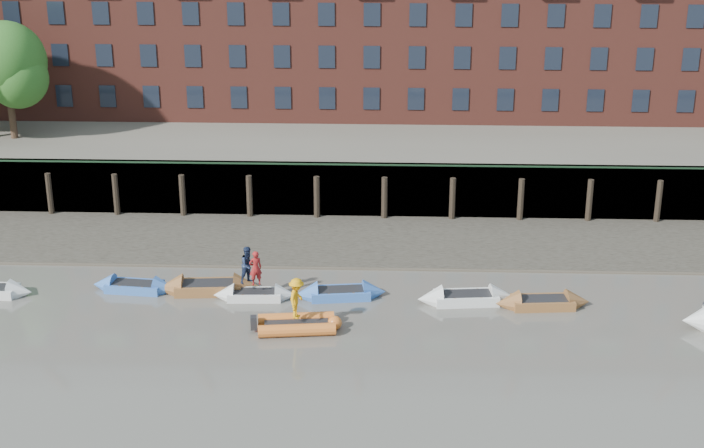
# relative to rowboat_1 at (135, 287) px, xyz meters

# --- Properties ---
(ground) EXTENTS (220.00, 220.00, 0.00)m
(ground) POSITION_rel_rowboat_1_xyz_m (10.21, -10.75, -0.22)
(ground) COLOR #5B5850
(ground) RESTS_ON ground
(foreshore) EXTENTS (110.00, 8.00, 0.50)m
(foreshore) POSITION_rel_rowboat_1_xyz_m (10.21, 7.25, -0.22)
(foreshore) COLOR #3D382F
(foreshore) RESTS_ON ground
(mud_band) EXTENTS (110.00, 1.60, 0.10)m
(mud_band) POSITION_rel_rowboat_1_xyz_m (10.21, 3.85, -0.22)
(mud_band) COLOR #4C4336
(mud_band) RESTS_ON ground
(river_wall) EXTENTS (110.00, 1.23, 3.30)m
(river_wall) POSITION_rel_rowboat_1_xyz_m (10.21, 11.63, 1.38)
(river_wall) COLOR #2D2A26
(river_wall) RESTS_ON ground
(bank_terrace) EXTENTS (110.00, 28.00, 3.20)m
(bank_terrace) POSITION_rel_rowboat_1_xyz_m (10.21, 25.25, 1.38)
(bank_terrace) COLOR #5E594D
(bank_terrace) RESTS_ON ground
(rowboat_1) EXTENTS (4.35, 1.67, 1.23)m
(rowboat_1) POSITION_rel_rowboat_1_xyz_m (0.00, 0.00, 0.00)
(rowboat_1) COLOR #3666BA
(rowboat_1) RESTS_ON ground
(rowboat_2) EXTENTS (5.11, 1.88, 1.45)m
(rowboat_2) POSITION_rel_rowboat_1_xyz_m (3.68, -0.04, 0.04)
(rowboat_2) COLOR brown
(rowboat_2) RESTS_ON ground
(rowboat_3) EXTENTS (4.03, 1.33, 1.16)m
(rowboat_3) POSITION_rel_rowboat_1_xyz_m (6.05, -0.73, -0.01)
(rowboat_3) COLOR silver
(rowboat_3) RESTS_ON ground
(rowboat_4) EXTENTS (4.57, 1.87, 1.29)m
(rowboat_4) POSITION_rel_rowboat_1_xyz_m (10.18, -0.43, 0.01)
(rowboat_4) COLOR #3666BA
(rowboat_4) RESTS_ON ground
(rowboat_5) EXTENTS (4.80, 1.84, 1.36)m
(rowboat_5) POSITION_rel_rowboat_1_xyz_m (16.23, -0.77, 0.02)
(rowboat_5) COLOR silver
(rowboat_5) RESTS_ON ground
(rowboat_6) EXTENTS (4.59, 1.69, 1.30)m
(rowboat_6) POSITION_rel_rowboat_1_xyz_m (19.82, -1.15, 0.01)
(rowboat_6) COLOR brown
(rowboat_6) RESTS_ON ground
(rib_tender) EXTENTS (3.86, 2.19, 0.66)m
(rib_tender) POSITION_rel_rowboat_1_xyz_m (8.54, -4.04, 0.07)
(rib_tender) COLOR orange
(rib_tender) RESTS_ON ground
(person_rower_a) EXTENTS (0.74, 0.63, 1.72)m
(person_rower_a) POSITION_rel_rowboat_1_xyz_m (6.14, -0.80, 1.42)
(person_rower_a) COLOR maroon
(person_rower_a) RESTS_ON rowboat_3
(person_rower_b) EXTENTS (1.13, 1.11, 1.84)m
(person_rower_b) POSITION_rel_rowboat_1_xyz_m (5.77, -0.56, 1.48)
(person_rower_b) COLOR #19233F
(person_rower_b) RESTS_ON rowboat_3
(person_rib_crew) EXTENTS (0.93, 1.33, 1.89)m
(person_rib_crew) POSITION_rel_rowboat_1_xyz_m (8.41, -4.04, 1.34)
(person_rib_crew) COLOR orange
(person_rib_crew) RESTS_ON rib_tender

